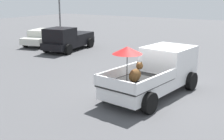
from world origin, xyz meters
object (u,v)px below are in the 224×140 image
Objects in this scene: pickup_truck_far at (68,39)px; parked_sedan_near at (43,36)px; motel_sign at (59,3)px; pickup_truck_main at (157,71)px.

parked_sedan_near is (0.72, 3.31, -0.13)m from pickup_truck_far.
pickup_truck_far is 8.28m from motel_sign.
motel_sign reaches higher than parked_sedan_near.
motel_sign is (5.50, 5.70, 2.42)m from pickup_truck_far.
parked_sedan_near is at bearing -109.70° from pickup_truck_far.
pickup_truck_main is 1.05× the size of pickup_truck_far.
motel_sign is at bearing 61.34° from pickup_truck_main.
pickup_truck_far reaches higher than parked_sedan_near.
motel_sign is (4.78, 2.39, 2.55)m from parked_sedan_near.
pickup_truck_main is 1.14× the size of parked_sedan_near.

